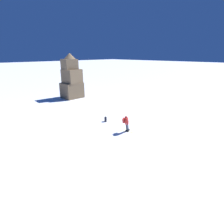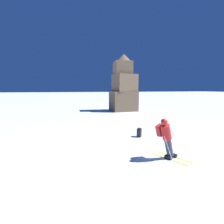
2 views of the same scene
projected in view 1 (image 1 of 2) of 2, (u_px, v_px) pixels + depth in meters
ground_plane at (133, 128)px, 16.81m from camera, size 300.00×300.00×0.00m
skier at (126, 123)px, 15.66m from camera, size 1.51×1.67×1.69m
rock_pillar at (72, 80)px, 27.54m from camera, size 3.02×2.65×6.92m
spare_backpack at (106, 119)px, 18.38m from camera, size 0.36×0.37×0.50m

